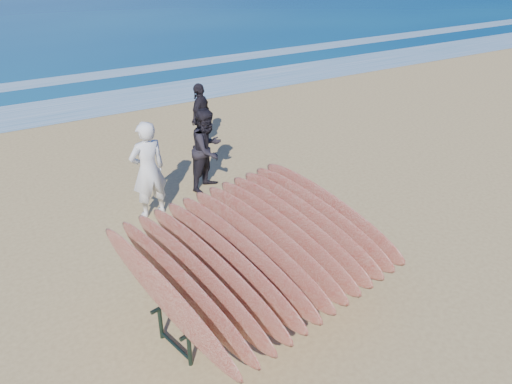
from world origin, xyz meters
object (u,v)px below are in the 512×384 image
(surfboard_rack, at_px, (258,248))
(person_dark_a, at_px, (208,150))
(person_white, at_px, (148,170))
(person_dark_b, at_px, (201,116))

(surfboard_rack, bearing_deg, person_dark_a, 62.88)
(surfboard_rack, distance_m, person_white, 3.26)
(person_white, height_order, person_dark_b, person_white)
(person_white, xyz_separation_m, person_dark_b, (2.22, 2.54, -0.12))
(person_dark_a, bearing_deg, surfboard_rack, -134.74)
(surfboard_rack, relative_size, person_dark_a, 2.15)
(person_dark_a, bearing_deg, person_white, 168.10)
(person_white, bearing_deg, person_dark_b, -137.53)
(person_dark_a, bearing_deg, person_dark_b, 39.04)
(person_white, bearing_deg, surfboard_rack, 92.19)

